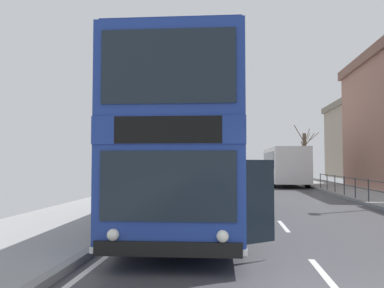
% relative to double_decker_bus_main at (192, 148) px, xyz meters
% --- Properties ---
extents(double_decker_bus_main, '(3.48, 10.92, 4.33)m').
position_rel_double_decker_bus_main_xyz_m(double_decker_bus_main, '(0.00, 0.00, 0.00)').
color(double_decker_bus_main, navy).
rests_on(double_decker_bus_main, ground).
extents(background_bus_far_lane, '(2.77, 10.72, 2.96)m').
position_rel_double_decker_bus_main_xyz_m(background_bus_far_lane, '(5.57, 20.51, -0.64)').
color(background_bus_far_lane, white).
rests_on(background_bus_far_lane, ground).
extents(bare_tree_far_00, '(2.83, 2.76, 5.58)m').
position_rel_double_decker_bus_main_xyz_m(bare_tree_far_00, '(8.96, 29.57, 0.41)').
color(bare_tree_far_00, brown).
rests_on(bare_tree_far_00, ground).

